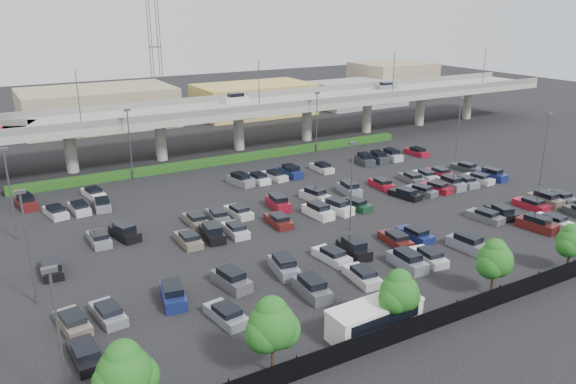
{
  "coord_description": "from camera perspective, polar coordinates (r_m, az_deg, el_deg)",
  "views": [
    {
      "loc": [
        -35.59,
        -55.64,
        24.48
      ],
      "look_at": [
        -2.28,
        2.14,
        2.0
      ],
      "focal_mm": 35.0,
      "sensor_mm": 36.0,
      "label": 1
    }
  ],
  "objects": [
    {
      "name": "comm_tower",
      "position": [
        135.84,
        -13.38,
        14.4
      ],
      "size": [
        2.4,
        2.4,
        30.0
      ],
      "color": "#4A4A4F",
      "rests_on": "ground"
    },
    {
      "name": "ground",
      "position": [
        70.44,
        2.48,
        -1.73
      ],
      "size": [
        280.0,
        280.0,
        0.0
      ],
      "primitive_type": "plane",
      "color": "black"
    },
    {
      "name": "parked_cars",
      "position": [
        68.85,
        5.11,
        -1.72
      ],
      "size": [
        62.95,
        41.66,
        1.67
      ],
      "color": "black",
      "rests_on": "ground"
    },
    {
      "name": "fence",
      "position": [
        50.82,
        19.85,
        -10.23
      ],
      "size": [
        70.0,
        0.1,
        2.0
      ],
      "color": "black",
      "rests_on": "ground"
    },
    {
      "name": "shuttle_bus",
      "position": [
        45.12,
        8.79,
        -12.42
      ],
      "size": [
        7.94,
        2.96,
        2.52
      ],
      "color": "silver",
      "rests_on": "ground"
    },
    {
      "name": "overpass",
      "position": [
        96.13,
        -7.92,
        7.96
      ],
      "size": [
        150.0,
        13.0,
        15.8
      ],
      "color": "gray",
      "rests_on": "ground"
    },
    {
      "name": "light_poles",
      "position": [
        68.16,
        -1.29,
        3.1
      ],
      "size": [
        66.9,
        48.38,
        10.3
      ],
      "color": "#4A4A4F",
      "rests_on": "ground"
    },
    {
      "name": "hedge",
      "position": [
        91.34,
        -5.94,
        3.34
      ],
      "size": [
        66.0,
        1.6,
        1.1
      ],
      "primitive_type": "cube",
      "color": "#194012",
      "rests_on": "ground"
    },
    {
      "name": "distant_buildings",
      "position": [
        128.56,
        -7.75,
        9.18
      ],
      "size": [
        138.0,
        24.0,
        9.0
      ],
      "color": "slate",
      "rests_on": "ground"
    },
    {
      "name": "tree_row",
      "position": [
        51.03,
        19.48,
        -6.77
      ],
      "size": [
        65.07,
        3.66,
        5.94
      ],
      "color": "#332316",
      "rests_on": "ground"
    }
  ]
}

